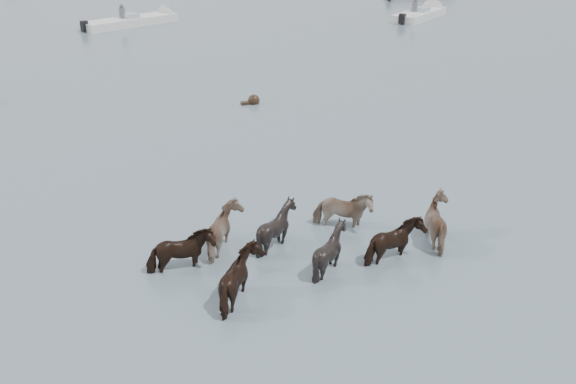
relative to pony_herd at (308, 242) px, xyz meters
name	(u,v)px	position (x,y,z in m)	size (l,w,h in m)	color
ground	(235,359)	(-2.55, -2.58, -0.35)	(400.00, 400.00, 0.00)	#4B606C
pony_herd	(308,242)	(0.00, 0.00, 0.00)	(6.99, 3.39, 1.26)	black
swimming_pony	(253,101)	(2.89, 11.06, -0.25)	(0.72, 0.44, 0.44)	black
motorboat_c	(141,20)	(2.52, 29.58, -0.13)	(6.62, 3.86, 1.92)	silver
motorboat_d	(424,13)	(20.00, 24.76, -0.13)	(5.60, 4.32, 1.92)	silver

